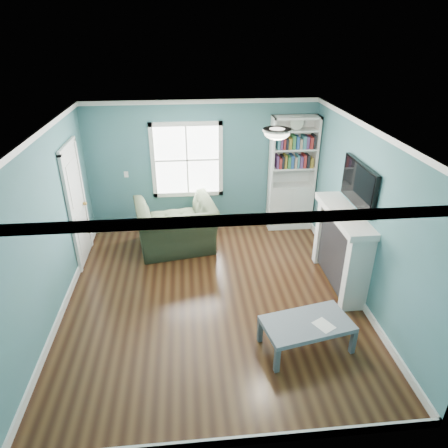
{
  "coord_description": "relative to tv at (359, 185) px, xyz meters",
  "views": [
    {
      "loc": [
        -0.31,
        -5.08,
        3.85
      ],
      "look_at": [
        0.22,
        0.4,
        1.07
      ],
      "focal_mm": 32.0,
      "sensor_mm": 36.0,
      "label": 1
    }
  ],
  "objects": [
    {
      "name": "ceiling_fixture",
      "position": [
        -1.3,
        -0.1,
        0.82
      ],
      "size": [
        0.38,
        0.38,
        0.15
      ],
      "color": "white",
      "rests_on": "room_walls"
    },
    {
      "name": "paper_sheet",
      "position": [
        -0.86,
        -1.47,
        -1.31
      ],
      "size": [
        0.29,
        0.32,
        0.0
      ],
      "primitive_type": "cube",
      "rotation": [
        0.0,
        0.0,
        0.5
      ],
      "color": "white",
      "rests_on": "coffee_table"
    },
    {
      "name": "trim",
      "position": [
        -2.2,
        -0.2,
        -0.49
      ],
      "size": [
        4.5,
        5.0,
        2.6
      ],
      "color": "white",
      "rests_on": "ground"
    },
    {
      "name": "door",
      "position": [
        -4.42,
        1.2,
        -0.65
      ],
      "size": [
        0.12,
        0.98,
        2.17
      ],
      "color": "silver",
      "rests_on": "ground"
    },
    {
      "name": "coffee_table",
      "position": [
        -1.05,
        -1.39,
        -1.37
      ],
      "size": [
        1.23,
        0.83,
        0.41
      ],
      "rotation": [
        0.0,
        0.0,
        0.2
      ],
      "color": "#474E55",
      "rests_on": "ground"
    },
    {
      "name": "window",
      "position": [
        -2.5,
        2.29,
        -0.27
      ],
      "size": [
        1.4,
        0.06,
        1.5
      ],
      "color": "white",
      "rests_on": "room_walls"
    },
    {
      "name": "floor",
      "position": [
        -2.2,
        -0.2,
        -1.72
      ],
      "size": [
        5.0,
        5.0,
        0.0
      ],
      "primitive_type": "plane",
      "color": "black",
      "rests_on": "ground"
    },
    {
      "name": "tv",
      "position": [
        0.0,
        0.0,
        0.0
      ],
      "size": [
        0.06,
        1.1,
        0.65
      ],
      "primitive_type": "cube",
      "color": "black",
      "rests_on": "fireplace"
    },
    {
      "name": "recliner",
      "position": [
        -2.76,
        1.4,
        -1.11
      ],
      "size": [
        1.55,
        1.15,
        1.23
      ],
      "primitive_type": "imported",
      "rotation": [
        0.0,
        0.0,
        -2.97
      ],
      "color": "black",
      "rests_on": "ground"
    },
    {
      "name": "room_walls",
      "position": [
        -2.2,
        -0.2,
        -0.14
      ],
      "size": [
        5.0,
        5.0,
        5.0
      ],
      "color": "#3C716F",
      "rests_on": "ground"
    },
    {
      "name": "bookshelf",
      "position": [
        -0.43,
        2.1,
        -0.8
      ],
      "size": [
        0.9,
        0.35,
        2.31
      ],
      "color": "silver",
      "rests_on": "ground"
    },
    {
      "name": "light_switch",
      "position": [
        -3.7,
        2.28,
        -0.52
      ],
      "size": [
        0.08,
        0.01,
        0.12
      ],
      "primitive_type": "cube",
      "color": "white",
      "rests_on": "room_walls"
    },
    {
      "name": "fireplace",
      "position": [
        -0.12,
        0.0,
        -1.09
      ],
      "size": [
        0.44,
        1.58,
        1.3
      ],
      "color": "black",
      "rests_on": "ground"
    }
  ]
}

